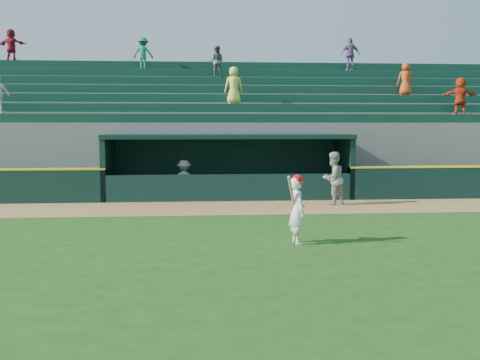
% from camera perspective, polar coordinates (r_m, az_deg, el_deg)
% --- Properties ---
extents(ground, '(120.00, 120.00, 0.00)m').
position_cam_1_polar(ground, '(13.44, 0.53, -6.23)').
color(ground, '#1C4511').
rests_on(ground, ground).
extents(warning_track, '(40.00, 3.00, 0.01)m').
position_cam_1_polar(warning_track, '(18.25, -0.80, -2.98)').
color(warning_track, olive).
rests_on(warning_track, ground).
extents(dugout_player_front, '(1.15, 1.10, 1.88)m').
position_cam_1_polar(dugout_player_front, '(19.15, 9.88, 0.18)').
color(dugout_player_front, gray).
rests_on(dugout_player_front, ground).
extents(dugout_player_inside, '(1.02, 0.64, 1.50)m').
position_cam_1_polar(dugout_player_inside, '(20.25, -5.98, 0.01)').
color(dugout_player_inside, '#9B9C97').
rests_on(dugout_player_inside, ground).
extents(dugout, '(9.40, 2.80, 2.46)m').
position_cam_1_polar(dugout, '(21.18, -1.33, 1.94)').
color(dugout, slate).
rests_on(dugout, ground).
extents(stands, '(34.50, 6.26, 7.51)m').
position_cam_1_polar(stands, '(25.69, -1.86, 4.97)').
color(stands, slate).
rests_on(stands, ground).
extents(batter_at_plate, '(0.56, 0.77, 1.67)m').
position_cam_1_polar(batter_at_plate, '(12.79, 6.11, -3.06)').
color(batter_at_plate, white).
rests_on(batter_at_plate, ground).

